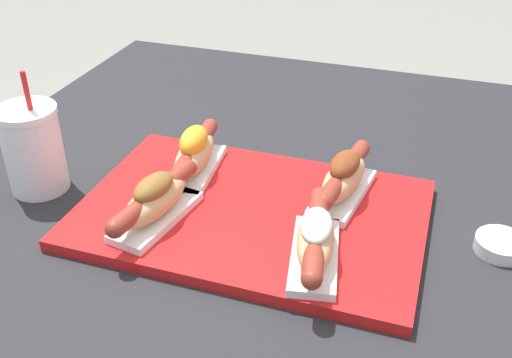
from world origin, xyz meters
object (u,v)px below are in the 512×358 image
object	(u,v)px
hot_dog_1	(316,239)
drink_cup	(33,149)
serving_tray	(252,214)
hot_dog_3	(344,177)
hot_dog_0	(155,200)
sauce_bowl	(501,244)
hot_dog_2	(194,154)

from	to	relation	value
hot_dog_1	drink_cup	bearing A→B (deg)	172.97
serving_tray	drink_cup	size ratio (longest dim) A/B	2.51
serving_tray	hot_dog_3	xyz separation A→B (m)	(0.12, 0.07, 0.04)
hot_dog_0	serving_tray	bearing A→B (deg)	30.18
hot_dog_3	sauce_bowl	xyz separation A→B (m)	(0.23, -0.04, -0.04)
serving_tray	hot_dog_1	world-z (taller)	hot_dog_1
serving_tray	sauce_bowl	distance (m)	0.35
sauce_bowl	drink_cup	xyz separation A→B (m)	(-0.70, -0.06, 0.06)
hot_dog_3	sauce_bowl	size ratio (longest dim) A/B	2.77
hot_dog_0	hot_dog_2	distance (m)	0.14
hot_dog_0	hot_dog_1	bearing A→B (deg)	-3.19
drink_cup	hot_dog_0	bearing A→B (deg)	-10.88
hot_dog_1	drink_cup	distance (m)	0.47
hot_dog_0	hot_dog_1	world-z (taller)	hot_dog_0
hot_dog_1	hot_dog_0	bearing A→B (deg)	176.81
serving_tray	hot_dog_1	size ratio (longest dim) A/B	2.56
drink_cup	hot_dog_2	bearing A→B (deg)	22.12
serving_tray	hot_dog_2	size ratio (longest dim) A/B	2.53
hot_dog_0	hot_dog_3	size ratio (longest dim) A/B	1.00
serving_tray	drink_cup	xyz separation A→B (m)	(-0.35, -0.03, 0.06)
serving_tray	hot_dog_0	distance (m)	0.14
drink_cup	hot_dog_3	bearing A→B (deg)	12.13
hot_dog_0	hot_dog_1	distance (m)	0.23
hot_dog_1	hot_dog_3	distance (m)	0.16
hot_dog_0	drink_cup	bearing A→B (deg)	169.12
hot_dog_1	hot_dog_2	world-z (taller)	hot_dog_2
hot_dog_0	drink_cup	size ratio (longest dim) A/B	0.98
hot_dog_3	drink_cup	distance (m)	0.48
hot_dog_2	drink_cup	bearing A→B (deg)	-157.88
hot_dog_2	sauce_bowl	distance (m)	0.47
hot_dog_2	serving_tray	bearing A→B (deg)	-29.67
hot_dog_2	hot_dog_3	world-z (taller)	hot_dog_2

